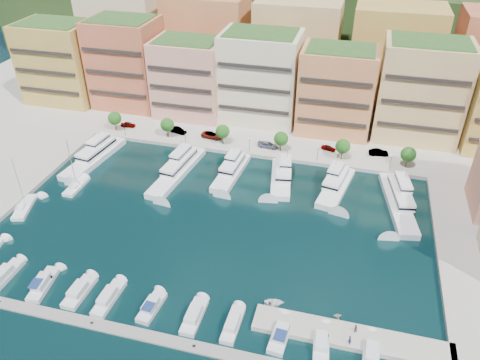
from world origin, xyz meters
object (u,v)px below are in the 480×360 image
Objects in this scene: cruiser_0 at (4,276)px; cruiser_9 at (371,354)px; cruiser_6 at (233,325)px; tender_1 at (338,315)px; sailboat_2 at (76,187)px; car_0 at (128,125)px; yacht_3 at (232,170)px; yacht_4 at (281,176)px; car_4 at (329,148)px; yacht_5 at (336,185)px; cruiser_1 at (43,284)px; tree_4 at (343,146)px; tree_3 at (281,139)px; yacht_6 at (398,200)px; tender_0 at (274,303)px; yacht_2 at (178,169)px; lamppost_1 at (185,134)px; cruiser_3 at (109,298)px; car_5 at (379,152)px; person_0 at (350,340)px; cruiser_2 at (79,292)px; car_2 at (212,135)px; cruiser_4 at (151,307)px; sailboat_1 at (24,208)px; tree_1 at (167,125)px; tree_0 at (115,118)px; tree_5 at (408,154)px; lamppost_2 at (249,142)px; lamppost_4 at (391,160)px; yacht_0 at (95,155)px; car_1 at (178,130)px; car_3 at (268,145)px; person_1 at (355,328)px; cruiser_7 at (281,335)px; cruiser_5 at (194,317)px; lamppost_3 at (318,151)px; lamppost_0 at (124,126)px.

cruiser_0 and cruiser_9 have the same top height.
cruiser_6 is 5.18× the size of tender_1.
sailboat_2 reaches higher than car_0.
yacht_4 is at bearing 1.48° from yacht_3.
car_4 is at bearing 49.23° from cruiser_0.
yacht_5 is 66.59m from cruiser_1.
tree_4 is 76.04m from cruiser_1.
tree_3 reaches higher than yacht_6.
cruiser_9 reaches higher than tender_0.
yacht_2 is at bearing 67.00° from cruiser_0.
lamppost_1 is at bearing 147.25° from yacht_3.
cruiser_9 is (44.92, 0.01, 0.00)m from cruiser_3.
yacht_6 reaches higher than car_4.
person_0 is at bearing 167.60° from car_5.
cruiser_2 is 1.34× the size of car_2.
sailboat_1 reaches higher than cruiser_4.
yacht_3 is (-25.94, -12.63, -3.53)m from tree_4.
lamppost_1 is at bearing -176.87° from tree_4.
yacht_6 reaches higher than tender_0.
cruiser_2 is (6.48, -58.09, -4.20)m from tree_1.
cruiser_2 is at bearing -132.34° from yacht_5.
tree_4 is at bearing 89.24° from yacht_5.
tree_0 is at bearing 115.93° from cruiser_3.
yacht_2 is at bearing 15.93° from person_0.
yacht_3 is at bearing 24.58° from sailboat_2.
lamppost_2 is at bearing -176.71° from tree_5.
lamppost_4 is 0.18× the size of yacht_0.
lamppost_4 reaches higher than car_1.
yacht_6 is 4.51× the size of car_3.
sailboat_1 is 61.01m from tender_0.
car_2 reaches higher than car_4.
cruiser_2 is 48.06m from person_1.
tree_0 reaches higher than cruiser_9.
cruiser_2 is at bearing -64.17° from yacht_0.
tree_0 is 15.26m from yacht_0.
car_5 is (14.33, 62.52, 1.25)m from cruiser_7.
tree_0 is 0.72× the size of cruiser_5.
tree_3 is 20.30m from car_2.
cruiser_5 is 1.85× the size of car_0.
sailboat_1 reaches higher than lamppost_3.
cruiser_2 is at bearing 180.00° from cruiser_5.
cruiser_1 is 54.58m from person_0.
car_2 is 71.24m from person_1.
lamppost_3 is at bearing 119.29° from yacht_5.
lamppost_0 is 1.20× the size of tender_0.
sailboat_1 is (-41.07, -25.89, -0.90)m from yacht_3.
car_3 is at bearing 82.32° from cruiser_4.
lamppost_0 is at bearing 170.14° from yacht_5.
cruiser_6 is (14.52, 0.01, -0.02)m from cruiser_4.
yacht_2 is 47.92m from tender_0.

